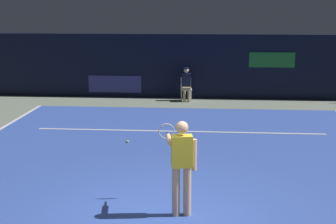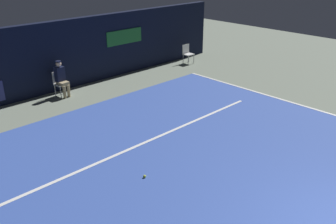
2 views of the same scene
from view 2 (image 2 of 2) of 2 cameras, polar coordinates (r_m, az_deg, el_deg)
name	(u,v)px [view 2 (image 2 of 2)]	position (r m, az deg, el deg)	size (l,w,h in m)	color
ground_plane	(199,165)	(9.36, 4.81, -8.16)	(33.52, 33.52, 0.00)	gray
court_surface	(199,165)	(9.35, 4.81, -8.13)	(11.00, 10.42, 0.01)	#3856B2
line_sideline_left	(305,106)	(13.54, 20.32, 0.83)	(0.10, 10.42, 0.01)	white
line_service	(151,140)	(10.47, -2.69, -4.33)	(8.58, 0.10, 0.01)	white
back_wall	(49,58)	(14.44, -17.84, 7.93)	(16.93, 0.33, 2.60)	black
line_judge_on_chair	(61,78)	(13.98, -16.14, 5.02)	(0.48, 0.56, 1.32)	white
courtside_chair_near	(187,53)	(17.71, 3.02, 9.10)	(0.46, 0.43, 0.88)	white
tennis_ball	(145,176)	(8.84, -3.63, -9.85)	(0.07, 0.07, 0.07)	#CCE033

